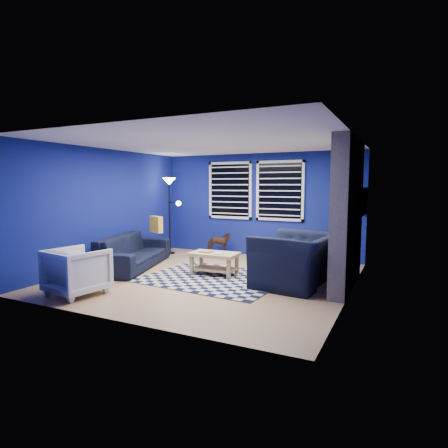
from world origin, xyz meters
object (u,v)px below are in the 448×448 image
at_px(tv, 362,202).
at_px(cabinet, 317,251).
at_px(floor_lamp, 170,192).
at_px(armchair_bent, 77,271).
at_px(armchair_big, 295,260).
at_px(rocking_horse, 219,243).
at_px(coffee_table, 214,259).
at_px(sofa, 133,251).

distance_m(tv, cabinet, 1.49).
relative_size(tv, floor_lamp, 0.52).
height_order(armchair_bent, cabinet, armchair_bent).
height_order(armchair_big, floor_lamp, floor_lamp).
bearing_deg(rocking_horse, floor_lamp, 84.00).
bearing_deg(cabinet, armchair_big, -83.56).
bearing_deg(coffee_table, armchair_big, -3.24).
height_order(sofa, armchair_bent, armchair_bent).
relative_size(coffee_table, cabinet, 1.49).
xyz_separation_m(armchair_bent, floor_lamp, (-0.67, 3.62, 1.20)).
height_order(tv, floor_lamp, floor_lamp).
relative_size(sofa, rocking_horse, 3.98).
xyz_separation_m(cabinet, floor_lamp, (-3.59, -0.49, 1.31)).
bearing_deg(sofa, coffee_table, -101.80).
bearing_deg(armchair_big, coffee_table, -87.21).
height_order(rocking_horse, floor_lamp, floor_lamp).
xyz_separation_m(sofa, armchair_big, (3.49, 0.06, 0.11)).
height_order(armchair_big, coffee_table, armchair_big).
relative_size(armchair_big, rocking_horse, 2.38).
xyz_separation_m(tv, cabinet, (-0.93, 0.25, -1.14)).
height_order(tv, armchair_bent, tv).
relative_size(armchair_big, floor_lamp, 0.73).
bearing_deg(armchair_big, rocking_horse, -122.49).
bearing_deg(tv, rocking_horse, 178.39).
bearing_deg(armchair_big, tv, 161.14).
distance_m(tv, sofa, 4.87).
xyz_separation_m(armchair_big, floor_lamp, (-3.66, 1.62, 1.12)).
xyz_separation_m(armchair_big, cabinet, (-0.07, 2.11, -0.19)).
relative_size(tv, armchair_bent, 1.21).
bearing_deg(tv, cabinet, 164.99).
bearing_deg(coffee_table, tv, 35.45).
bearing_deg(sofa, armchair_big, -105.49).
distance_m(cabinet, floor_lamp, 3.85).
bearing_deg(tv, coffee_table, -144.55).
relative_size(rocking_horse, coffee_table, 0.62).
xyz_separation_m(tv, floor_lamp, (-4.53, -0.24, 0.17)).
xyz_separation_m(tv, sofa, (-4.35, -1.92, -1.06)).
distance_m(armchair_big, floor_lamp, 4.16).
xyz_separation_m(rocking_horse, floor_lamp, (-1.21, -0.33, 1.25)).
relative_size(tv, coffee_table, 1.07).
xyz_separation_m(armchair_big, armchair_bent, (-2.99, -2.00, -0.08)).
bearing_deg(coffee_table, rocking_horse, 114.12).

